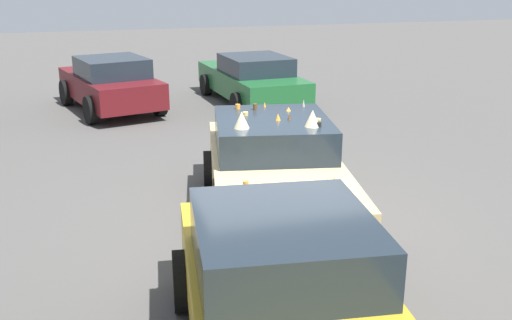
% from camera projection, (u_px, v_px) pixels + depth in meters
% --- Properties ---
extents(ground_plane, '(60.00, 60.00, 0.00)m').
position_uv_depth(ground_plane, '(275.00, 215.00, 8.90)').
color(ground_plane, '#514F4C').
extents(art_car_decorated, '(4.66, 2.69, 1.64)m').
position_uv_depth(art_car_decorated, '(275.00, 169.00, 8.77)').
color(art_car_decorated, '#D8BC7F').
rests_on(art_car_decorated, ground).
extents(parked_sedan_far_left, '(4.19, 2.64, 1.41)m').
position_uv_depth(parked_sedan_far_left, '(111.00, 84.00, 15.30)').
color(parked_sedan_far_left, '#5B1419').
rests_on(parked_sedan_far_left, ground).
extents(parked_sedan_row_back_far, '(4.70, 2.22, 1.33)m').
position_uv_depth(parked_sedan_row_back_far, '(252.00, 79.00, 16.20)').
color(parked_sedan_row_back_far, '#1E602D').
rests_on(parked_sedan_row_back_far, ground).
extents(parked_sedan_far_right, '(4.08, 2.32, 1.46)m').
position_uv_depth(parked_sedan_far_right, '(286.00, 298.00, 5.27)').
color(parked_sedan_far_right, gold).
rests_on(parked_sedan_far_right, ground).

